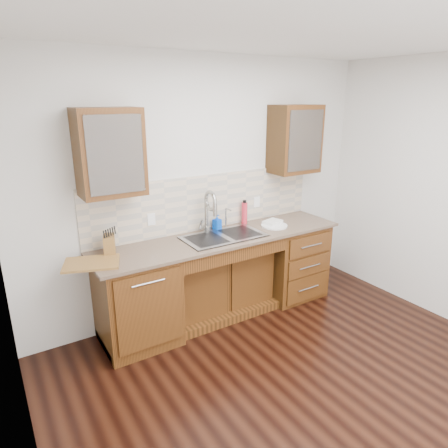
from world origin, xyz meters
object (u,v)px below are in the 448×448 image
water_bottle (244,213)px  plate (274,226)px  knife_block (109,245)px  soap_bottle (217,222)px  cutting_board (92,263)px

water_bottle → plate: (0.22, -0.26, -0.11)m
knife_block → plate: bearing=13.2°
soap_bottle → cutting_board: soap_bottle is taller
water_bottle → cutting_board: water_bottle is taller
water_bottle → knife_block: water_bottle is taller
plate → cutting_board: (-2.00, 0.00, 0.00)m
water_bottle → plate: size_ratio=0.83×
cutting_board → plate: bearing=-0.0°
knife_block → water_bottle: bearing=22.1°
soap_bottle → knife_block: bearing=167.9°
soap_bottle → water_bottle: size_ratio=0.68×
soap_bottle → plate: 0.65m
soap_bottle → water_bottle: 0.37m
water_bottle → soap_bottle: bearing=-177.2°
soap_bottle → plate: bearing=-38.6°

